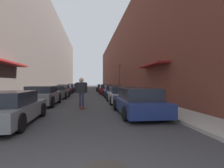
{
  "coord_description": "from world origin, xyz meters",
  "views": [
    {
      "loc": [
        0.37,
        -1.65,
        1.56
      ],
      "look_at": [
        2.2,
        12.23,
        1.44
      ],
      "focal_mm": 28.0,
      "sensor_mm": 36.0,
      "label": 1
    }
  ],
  "objects_px": {
    "parked_car_right_4": "(102,88)",
    "parked_car_left_0": "(8,108)",
    "parked_car_right_0": "(138,102)",
    "manhole_cover": "(106,168)",
    "parked_car_left_1": "(43,96)",
    "parked_car_left_5": "(72,87)",
    "parked_car_right_2": "(113,91)",
    "parked_car_left_3": "(65,89)",
    "parked_car_right_3": "(106,89)",
    "parked_car_left_2": "(58,92)",
    "parked_car_right_5": "(101,87)",
    "traffic_light": "(120,76)",
    "parked_car_right_1": "(121,95)",
    "parked_car_left_4": "(69,88)",
    "skateboarder": "(81,89)"
  },
  "relations": [
    {
      "from": "parked_car_left_1",
      "to": "parked_car_right_2",
      "type": "bearing_deg",
      "value": 46.63
    },
    {
      "from": "parked_car_left_3",
      "to": "parked_car_right_4",
      "type": "bearing_deg",
      "value": 48.79
    },
    {
      "from": "parked_car_right_3",
      "to": "traffic_light",
      "type": "xyz_separation_m",
      "value": [
        1.72,
        -0.9,
        1.86
      ]
    },
    {
      "from": "parked_car_right_1",
      "to": "parked_car_left_0",
      "type": "bearing_deg",
      "value": -131.33
    },
    {
      "from": "parked_car_left_1",
      "to": "parked_car_right_3",
      "type": "distance_m",
      "value": 12.96
    },
    {
      "from": "parked_car_right_5",
      "to": "traffic_light",
      "type": "distance_m",
      "value": 12.98
    },
    {
      "from": "parked_car_right_5",
      "to": "skateboarder",
      "type": "distance_m",
      "value": 25.52
    },
    {
      "from": "parked_car_left_2",
      "to": "parked_car_right_4",
      "type": "distance_m",
      "value": 13.14
    },
    {
      "from": "parked_car_left_1",
      "to": "parked_car_left_5",
      "type": "distance_m",
      "value": 21.26
    },
    {
      "from": "traffic_light",
      "to": "parked_car_right_1",
      "type": "bearing_deg",
      "value": -99.31
    },
    {
      "from": "parked_car_left_1",
      "to": "parked_car_right_4",
      "type": "relative_size",
      "value": 0.98
    },
    {
      "from": "parked_car_left_2",
      "to": "skateboarder",
      "type": "bearing_deg",
      "value": -70.49
    },
    {
      "from": "parked_car_left_3",
      "to": "skateboarder",
      "type": "xyz_separation_m",
      "value": [
        2.75,
        -13.05,
        0.5
      ]
    },
    {
      "from": "parked_car_left_1",
      "to": "parked_car_right_4",
      "type": "xyz_separation_m",
      "value": [
        5.42,
        17.54,
        -0.04
      ]
    },
    {
      "from": "parked_car_left_0",
      "to": "skateboarder",
      "type": "distance_m",
      "value": 4.51
    },
    {
      "from": "parked_car_left_0",
      "to": "parked_car_right_3",
      "type": "relative_size",
      "value": 0.99
    },
    {
      "from": "manhole_cover",
      "to": "traffic_light",
      "type": "xyz_separation_m",
      "value": [
        3.82,
        20.12,
        2.48
      ]
    },
    {
      "from": "parked_car_left_3",
      "to": "manhole_cover",
      "type": "xyz_separation_m",
      "value": [
        3.52,
        -20.57,
        -0.63
      ]
    },
    {
      "from": "parked_car_right_0",
      "to": "skateboarder",
      "type": "relative_size",
      "value": 2.42
    },
    {
      "from": "manhole_cover",
      "to": "parked_car_left_5",
      "type": "bearing_deg",
      "value": 96.39
    },
    {
      "from": "parked_car_right_4",
      "to": "manhole_cover",
      "type": "xyz_separation_m",
      "value": [
        -1.98,
        -26.84,
        -0.6
      ]
    },
    {
      "from": "parked_car_left_4",
      "to": "parked_car_right_2",
      "type": "xyz_separation_m",
      "value": [
        5.69,
        -10.24,
        0.0
      ]
    },
    {
      "from": "parked_car_right_4",
      "to": "parked_car_left_4",
      "type": "bearing_deg",
      "value": -166.23
    },
    {
      "from": "skateboarder",
      "to": "parked_car_left_4",
      "type": "bearing_deg",
      "value": 98.67
    },
    {
      "from": "parked_car_right_4",
      "to": "parked_car_left_0",
      "type": "bearing_deg",
      "value": -103.02
    },
    {
      "from": "parked_car_left_2",
      "to": "parked_car_right_5",
      "type": "bearing_deg",
      "value": 72.97
    },
    {
      "from": "parked_car_right_0",
      "to": "parked_car_left_5",
      "type": "bearing_deg",
      "value": 102.13
    },
    {
      "from": "parked_car_right_0",
      "to": "parked_car_right_5",
      "type": "relative_size",
      "value": 0.94
    },
    {
      "from": "parked_car_left_5",
      "to": "parked_car_right_3",
      "type": "bearing_deg",
      "value": -59.97
    },
    {
      "from": "parked_car_right_2",
      "to": "parked_car_right_4",
      "type": "distance_m",
      "value": 11.58
    },
    {
      "from": "parked_car_right_0",
      "to": "parked_car_right_2",
      "type": "bearing_deg",
      "value": 89.27
    },
    {
      "from": "parked_car_left_4",
      "to": "parked_car_right_1",
      "type": "bearing_deg",
      "value": -69.74
    },
    {
      "from": "parked_car_left_1",
      "to": "manhole_cover",
      "type": "relative_size",
      "value": 6.04
    },
    {
      "from": "parked_car_right_1",
      "to": "traffic_light",
      "type": "bearing_deg",
      "value": 80.69
    },
    {
      "from": "parked_car_right_0",
      "to": "manhole_cover",
      "type": "distance_m",
      "value": 5.52
    },
    {
      "from": "parked_car_left_0",
      "to": "traffic_light",
      "type": "xyz_separation_m",
      "value": [
        7.15,
        16.28,
        1.9
      ]
    },
    {
      "from": "parked_car_right_0",
      "to": "parked_car_right_4",
      "type": "xyz_separation_m",
      "value": [
        -0.08,
        21.76,
        -0.01
      ]
    },
    {
      "from": "parked_car_left_5",
      "to": "parked_car_right_4",
      "type": "distance_m",
      "value": 6.56
    },
    {
      "from": "parked_car_right_3",
      "to": "skateboarder",
      "type": "bearing_deg",
      "value": -101.93
    },
    {
      "from": "parked_car_left_2",
      "to": "parked_car_right_3",
      "type": "relative_size",
      "value": 0.99
    },
    {
      "from": "skateboarder",
      "to": "manhole_cover",
      "type": "height_order",
      "value": "skateboarder"
    },
    {
      "from": "parked_car_right_1",
      "to": "parked_car_right_2",
      "type": "xyz_separation_m",
      "value": [
        0.01,
        5.14,
        0.02
      ]
    },
    {
      "from": "parked_car_left_0",
      "to": "parked_car_right_1",
      "type": "xyz_separation_m",
      "value": [
        5.51,
        6.27,
        0.01
      ]
    },
    {
      "from": "parked_car_left_0",
      "to": "parked_car_right_2",
      "type": "bearing_deg",
      "value": 64.18
    },
    {
      "from": "parked_car_left_5",
      "to": "parked_car_left_1",
      "type": "bearing_deg",
      "value": -90.05
    },
    {
      "from": "skateboarder",
      "to": "parked_car_left_3",
      "type": "bearing_deg",
      "value": 101.91
    },
    {
      "from": "parked_car_right_3",
      "to": "parked_car_right_4",
      "type": "bearing_deg",
      "value": 91.12
    },
    {
      "from": "parked_car_left_0",
      "to": "parked_car_left_5",
      "type": "xyz_separation_m",
      "value": [
        -0.09,
        26.72,
        0.06
      ]
    },
    {
      "from": "parked_car_left_2",
      "to": "manhole_cover",
      "type": "height_order",
      "value": "parked_car_left_2"
    },
    {
      "from": "skateboarder",
      "to": "parked_car_right_2",
      "type": "bearing_deg",
      "value": 69.17
    }
  ]
}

